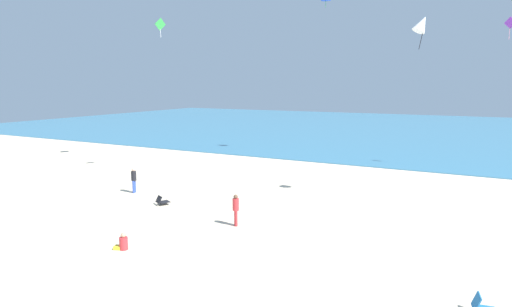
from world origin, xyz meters
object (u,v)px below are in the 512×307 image
person_1 (134,178)px  person_2 (123,243)px  kite_white (422,24)px  beach_chair_near_camera (482,306)px  person_0 (236,208)px  kite_purple (510,23)px  beach_chair_mid_beach (162,201)px  kite_green (160,25)px

person_1 → person_2: (5.69, -6.63, -0.59)m
person_2 → kite_white: size_ratio=0.39×
beach_chair_near_camera → person_0: 10.13m
person_0 → kite_purple: 22.86m
beach_chair_mid_beach → kite_green: bearing=66.5°
kite_purple → beach_chair_near_camera: bearing=-92.5°
beach_chair_near_camera → person_2: size_ratio=1.01×
beach_chair_near_camera → kite_purple: 23.54m
person_2 → kite_white: bearing=-148.1°
beach_chair_near_camera → kite_white: bearing=97.5°
beach_chair_mid_beach → kite_purple: 25.05m
kite_purple → person_2: bearing=-119.9°
person_0 → kite_green: 14.96m
beach_chair_mid_beach → kite_green: kite_green is taller
person_1 → beach_chair_mid_beach: bearing=-40.6°
beach_chair_mid_beach → person_1: 3.35m
person_1 → kite_green: bearing=90.2°
person_0 → person_2: 4.98m
beach_chair_mid_beach → person_0: 5.15m
person_2 → kite_white: kite_white is taller
kite_white → kite_green: kite_green is taller
person_0 → person_1: person_1 is taller
beach_chair_near_camera → beach_chair_mid_beach: 15.21m
person_1 → person_2: bearing=-67.8°
person_0 → kite_green: size_ratio=1.14×
kite_white → person_0: bearing=-132.3°
beach_chair_near_camera → beach_chair_mid_beach: bearing=153.6°
kite_purple → kite_green: (-20.11, -11.14, -0.16)m
kite_white → kite_green: (-15.97, -0.07, 0.94)m
person_0 → person_2: person_0 is taller
kite_purple → kite_white: bearing=-110.5°
beach_chair_mid_beach → person_1: person_1 is taller
kite_purple → kite_green: bearing=-151.0°
person_1 → person_2: 8.76m
kite_purple → kite_white: 11.87m
kite_white → kite_purple: bearing=69.5°
person_0 → kite_purple: kite_purple is taller
person_0 → kite_white: size_ratio=0.83×
beach_chair_mid_beach → person_0: (5.01, -1.05, 0.59)m
kite_purple → beach_chair_mid_beach: bearing=-132.4°
beach_chair_near_camera → kite_white: size_ratio=0.40×
kite_green → beach_chair_mid_beach: bearing=-51.9°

